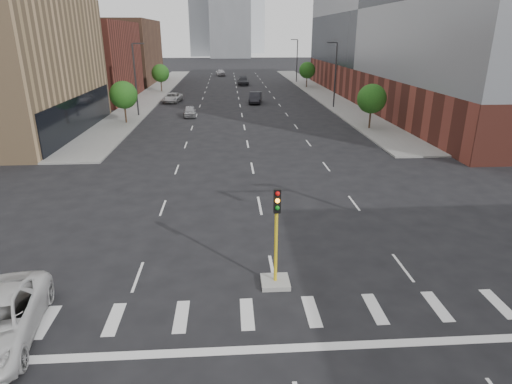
{
  "coord_description": "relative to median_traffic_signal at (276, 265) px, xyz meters",
  "views": [
    {
      "loc": [
        -1.86,
        -6.72,
        10.05
      ],
      "look_at": [
        -0.52,
        13.68,
        2.5
      ],
      "focal_mm": 30.0,
      "sensor_mm": 36.0,
      "label": 1
    }
  ],
  "objects": [
    {
      "name": "streetlight_left",
      "position": [
        -13.41,
        41.03,
        4.04
      ],
      "size": [
        1.6,
        0.22,
        9.07
      ],
      "color": "#2D2D30",
      "rests_on": "ground"
    },
    {
      "name": "car_mid_right",
      "position": [
        2.44,
        51.27,
        -0.13
      ],
      "size": [
        2.36,
        5.26,
        1.68
      ],
      "primitive_type": "imported",
      "rotation": [
        0.0,
        0.0,
        -0.12
      ],
      "color": "black",
      "rests_on": "ground"
    },
    {
      "name": "building_left_far_a",
      "position": [
        -27.5,
        57.03,
        5.03
      ],
      "size": [
        20.0,
        22.0,
        12.0
      ],
      "primitive_type": "cube",
      "color": "brown",
      "rests_on": "ground"
    },
    {
      "name": "building_left_far_b",
      "position": [
        -27.5,
        83.03,
        5.53
      ],
      "size": [
        20.0,
        24.0,
        13.0
      ],
      "primitive_type": "cube",
      "color": "brown",
      "rests_on": "ground"
    },
    {
      "name": "car_deep_right",
      "position": [
        1.5,
        76.89,
        -0.16
      ],
      "size": [
        2.32,
        5.63,
        1.63
      ],
      "primitive_type": "imported",
      "rotation": [
        0.0,
        0.0,
        -0.01
      ],
      "color": "#232428",
      "rests_on": "ground"
    },
    {
      "name": "car_near_left",
      "position": [
        -6.79,
        40.35,
        -0.3
      ],
      "size": [
        1.78,
        4.01,
        1.34
      ],
      "primitive_type": "imported",
      "rotation": [
        0.0,
        0.0,
        0.05
      ],
      "color": "#9FA0A3",
      "rests_on": "ground"
    },
    {
      "name": "tower_mid",
      "position": [
        0.0,
        191.03,
        21.03
      ],
      "size": [
        18.0,
        18.0,
        44.0
      ],
      "primitive_type": "cube",
      "color": "slate",
      "rests_on": "ground"
    },
    {
      "name": "car_far_left",
      "position": [
        -10.5,
        53.21,
        -0.27
      ],
      "size": [
        3.05,
        5.33,
        1.4
      ],
      "primitive_type": "imported",
      "rotation": [
        0.0,
        0.0,
        -0.15
      ],
      "color": "silver",
      "rests_on": "ground"
    },
    {
      "name": "car_distant",
      "position": [
        -3.49,
        98.56,
        -0.12
      ],
      "size": [
        2.77,
        5.24,
        1.7
      ],
      "primitive_type": "imported",
      "rotation": [
        0.0,
        0.0,
        0.16
      ],
      "color": "#AFAEB3",
      "rests_on": "ground"
    },
    {
      "name": "median_traffic_signal",
      "position": [
        0.0,
        0.0,
        0.0
      ],
      "size": [
        1.2,
        1.2,
        4.4
      ],
      "color": "#999993",
      "rests_on": "ground"
    },
    {
      "name": "tree_left_near",
      "position": [
        -14.0,
        36.03,
        2.42
      ],
      "size": [
        3.2,
        3.2,
        4.85
      ],
      "color": "#382619",
      "rests_on": "ground"
    },
    {
      "name": "tree_right_near",
      "position": [
        14.0,
        31.03,
        2.42
      ],
      "size": [
        3.2,
        3.2,
        4.85
      ],
      "color": "#382619",
      "rests_on": "ground"
    },
    {
      "name": "sidewalk_right_far",
      "position": [
        15.0,
        65.03,
        -0.9
      ],
      "size": [
        5.0,
        92.0,
        0.15
      ],
      "primitive_type": "cube",
      "color": "gray",
      "rests_on": "ground"
    },
    {
      "name": "streetlight_right_b",
      "position": [
        13.41,
        81.03,
        4.04
      ],
      "size": [
        1.6,
        0.22,
        9.07
      ],
      "color": "#2D2D30",
      "rests_on": "ground"
    },
    {
      "name": "tree_right_far",
      "position": [
        14.0,
        71.03,
        2.42
      ],
      "size": [
        3.2,
        3.2,
        4.85
      ],
      "color": "#382619",
      "rests_on": "ground"
    },
    {
      "name": "building_right_main",
      "position": [
        29.5,
        51.03,
        10.03
      ],
      "size": [
        24.0,
        70.0,
        22.0
      ],
      "color": "brown",
      "rests_on": "ground"
    },
    {
      "name": "sidewalk_left_far",
      "position": [
        -15.0,
        65.03,
        -0.9
      ],
      "size": [
        5.0,
        92.0,
        0.15
      ],
      "primitive_type": "cube",
      "color": "gray",
      "rests_on": "ground"
    },
    {
      "name": "tree_left_far",
      "position": [
        -14.0,
        66.03,
        2.42
      ],
      "size": [
        3.2,
        3.2,
        4.85
      ],
      "color": "#382619",
      "rests_on": "ground"
    },
    {
      "name": "streetlight_right_a",
      "position": [
        13.41,
        46.03,
        4.04
      ],
      "size": [
        1.6,
        0.22,
        9.07
      ],
      "color": "#2D2D30",
      "rests_on": "ground"
    }
  ]
}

